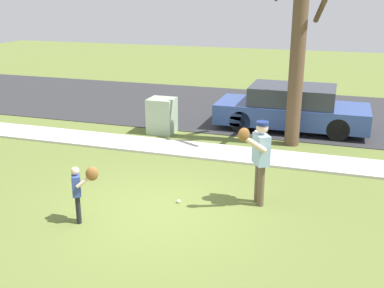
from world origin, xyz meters
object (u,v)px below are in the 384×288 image
object	(u,v)px
person_child	(80,186)
baseball	(179,201)
person_adult	(259,154)
street_tree_near	(299,32)
parked_wagon_blue	(292,108)
utility_cabinet	(162,116)

from	to	relation	value
person_child	baseball	size ratio (longest dim) A/B	15.04
person_adult	person_child	bearing A→B (deg)	0.32
street_tree_near	parked_wagon_blue	size ratio (longest dim) A/B	1.28
person_adult	street_tree_near	distance (m)	4.52
parked_wagon_blue	street_tree_near	bearing A→B (deg)	97.53
parked_wagon_blue	person_adult	bearing A→B (deg)	89.80
person_child	parked_wagon_blue	bearing A→B (deg)	37.61
person_child	parked_wagon_blue	size ratio (longest dim) A/B	0.25
person_adult	parked_wagon_blue	size ratio (longest dim) A/B	0.38
person_adult	street_tree_near	world-z (taller)	street_tree_near
baseball	person_adult	bearing A→B (deg)	16.00
utility_cabinet	parked_wagon_blue	bearing A→B (deg)	23.45
utility_cabinet	street_tree_near	bearing A→B (deg)	0.72
person_child	utility_cabinet	world-z (taller)	person_child
person_child	utility_cabinet	xyz separation A→B (m)	(-0.71, 5.74, -0.19)
baseball	utility_cabinet	distance (m)	4.92
utility_cabinet	person_adult	bearing A→B (deg)	-48.14
person_adult	street_tree_near	size ratio (longest dim) A/B	0.29
parked_wagon_blue	person_child	bearing A→B (deg)	68.33
person_adult	person_child	xyz separation A→B (m)	(-2.88, -1.73, -0.34)
utility_cabinet	street_tree_near	world-z (taller)	street_tree_near
baseball	parked_wagon_blue	bearing A→B (deg)	75.81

